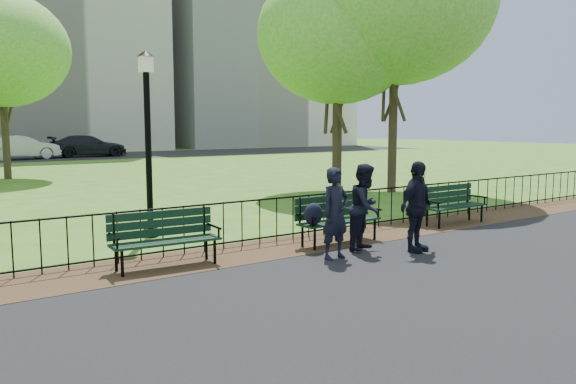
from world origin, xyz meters
TOP-DOWN VIEW (x-y plane):
  - ground at (0.00, 0.00)m, footprint 120.00×120.00m
  - asphalt_path at (0.00, -3.40)m, footprint 60.00×9.20m
  - dirt_strip at (0.00, 1.50)m, footprint 60.00×1.60m
  - far_street at (0.00, 35.00)m, footprint 70.00×9.00m
  - iron_fence at (0.00, 2.00)m, footprint 24.06×0.06m
  - apartment_east at (26.00, 48.00)m, footprint 20.00×15.00m
  - park_bench_main at (0.01, 1.13)m, footprint 1.87×0.64m
  - park_bench_left_a at (-3.23, 1.38)m, footprint 1.80×0.65m
  - park_bench_right_a at (3.88, 1.31)m, footprint 1.76×0.55m
  - lamppost at (-2.48, 3.94)m, footprint 0.34×0.34m
  - tree_near_e at (5.91, 7.96)m, footprint 5.56×5.56m
  - tree_mid_e at (7.30, 6.65)m, footprint 6.69×6.69m
  - tree_far_c at (-2.89, 19.42)m, footprint 5.62×5.62m
  - person_left at (-0.57, 0.21)m, footprint 0.61×0.42m
  - person_mid at (0.35, 0.44)m, footprint 0.88×0.70m
  - person_right at (1.00, -0.21)m, footprint 1.04×0.62m
  - sedan_silver at (-0.04, 33.43)m, footprint 5.07×2.58m
  - sedan_dark at (4.63, 34.32)m, footprint 5.42×2.46m

SIDE VIEW (x-z plane):
  - ground at x=0.00m, z-range 0.00..0.00m
  - asphalt_path at x=0.00m, z-range 0.00..0.01m
  - far_street at x=0.00m, z-range 0.00..0.01m
  - dirt_strip at x=0.00m, z-range 0.01..0.02m
  - iron_fence at x=0.00m, z-range 0.00..1.00m
  - park_bench_right_a at x=3.88m, z-range 0.07..1.07m
  - park_bench_left_a at x=-3.23m, z-range 0.07..1.08m
  - park_bench_main at x=0.01m, z-range 0.11..1.14m
  - sedan_dark at x=4.63m, z-range 0.01..1.55m
  - sedan_silver at x=-0.04m, z-range 0.01..1.61m
  - person_left at x=-0.57m, z-range 0.01..1.61m
  - person_mid at x=0.35m, z-range 0.01..1.62m
  - person_right at x=1.00m, z-range 0.01..1.68m
  - lamppost at x=-2.48m, z-range 0.17..4.00m
  - tree_near_e at x=5.91m, z-range 1.50..9.24m
  - tree_far_c at x=-2.89m, z-range 1.52..9.35m
  - tree_mid_e at x=7.30m, z-range 1.81..11.14m
  - apartment_east at x=26.00m, z-range 0.00..24.00m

